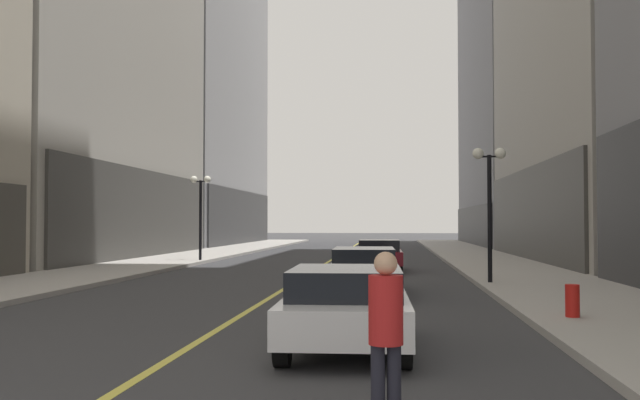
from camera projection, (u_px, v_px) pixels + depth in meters
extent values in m
plane|color=#38383A|center=(332.00, 260.00, 38.45)|extent=(200.00, 200.00, 0.00)
cube|color=#ADA8A0|center=(186.00, 258.00, 39.30)|extent=(4.50, 78.00, 0.15)
cube|color=#ADA8A0|center=(484.00, 259.00, 37.60)|extent=(4.50, 78.00, 0.15)
cube|color=#E5D64C|center=(332.00, 260.00, 38.45)|extent=(0.16, 70.00, 0.01)
cube|color=#3A3935|center=(143.00, 215.00, 39.12)|extent=(0.50, 22.80, 5.00)
cube|color=#2C2C2E|center=(241.00, 218.00, 64.47)|extent=(0.50, 24.70, 5.00)
cube|color=#3A3935|center=(530.00, 215.00, 36.94)|extent=(0.50, 22.80, 4.91)
cube|color=gray|center=(557.00, 83.00, 61.93)|extent=(14.88, 26.00, 29.01)
cube|color=#2C2C2E|center=(474.00, 226.00, 62.27)|extent=(0.50, 24.70, 3.48)
cube|color=silver|center=(347.00, 312.00, 11.20)|extent=(2.05, 4.20, 0.55)
cube|color=black|center=(346.00, 284.00, 11.01)|extent=(1.77, 2.37, 0.50)
cylinder|color=black|center=(303.00, 317.00, 12.70)|extent=(0.24, 0.65, 0.64)
cylinder|color=black|center=(397.00, 318.00, 12.57)|extent=(0.24, 0.65, 0.64)
cylinder|color=black|center=(282.00, 345.00, 9.81)|extent=(0.24, 0.65, 0.64)
cylinder|color=black|center=(404.00, 346.00, 9.68)|extent=(0.24, 0.65, 0.64)
cube|color=#B7B7BC|center=(364.00, 273.00, 20.01)|extent=(2.06, 4.84, 0.55)
cube|color=black|center=(364.00, 257.00, 19.79)|extent=(1.77, 2.73, 0.50)
cylinder|color=black|center=(338.00, 278.00, 21.73)|extent=(0.24, 0.65, 0.64)
cylinder|color=black|center=(392.00, 278.00, 21.61)|extent=(0.24, 0.65, 0.64)
cylinder|color=black|center=(332.00, 288.00, 18.39)|extent=(0.24, 0.65, 0.64)
cylinder|color=black|center=(396.00, 288.00, 18.27)|extent=(0.24, 0.65, 0.64)
cube|color=maroon|center=(379.00, 257.00, 29.52)|extent=(1.97, 4.07, 0.55)
cube|color=black|center=(379.00, 246.00, 29.34)|extent=(1.71, 2.29, 0.50)
cylinder|color=black|center=(361.00, 261.00, 30.99)|extent=(0.23, 0.64, 0.64)
cylinder|color=black|center=(398.00, 261.00, 30.85)|extent=(0.23, 0.64, 0.64)
cylinder|color=black|center=(359.00, 265.00, 28.17)|extent=(0.23, 0.64, 0.64)
cylinder|color=black|center=(400.00, 265.00, 28.04)|extent=(0.23, 0.64, 0.64)
cylinder|color=black|center=(394.00, 388.00, 6.78)|extent=(0.14, 0.14, 0.85)
cylinder|color=black|center=(378.00, 389.00, 6.77)|extent=(0.14, 0.14, 0.85)
cylinder|color=#B21E1E|center=(386.00, 310.00, 6.80)|extent=(0.40, 0.40, 0.67)
sphere|color=tan|center=(386.00, 263.00, 6.81)|extent=(0.23, 0.23, 0.23)
cylinder|color=black|center=(200.00, 222.00, 35.43)|extent=(0.14, 0.14, 4.20)
cylinder|color=black|center=(201.00, 181.00, 35.50)|extent=(0.80, 0.06, 0.06)
sphere|color=white|center=(194.00, 179.00, 35.54)|extent=(0.36, 0.36, 0.36)
sphere|color=white|center=(207.00, 179.00, 35.47)|extent=(0.36, 0.36, 0.36)
cylinder|color=black|center=(490.00, 221.00, 22.14)|extent=(0.14, 0.14, 4.20)
cylinder|color=black|center=(489.00, 157.00, 22.21)|extent=(0.80, 0.06, 0.06)
sphere|color=white|center=(478.00, 154.00, 22.25)|extent=(0.36, 0.36, 0.36)
sphere|color=white|center=(500.00, 153.00, 22.18)|extent=(0.36, 0.36, 0.36)
cylinder|color=red|center=(572.00, 304.00, 13.94)|extent=(0.28, 0.28, 0.80)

